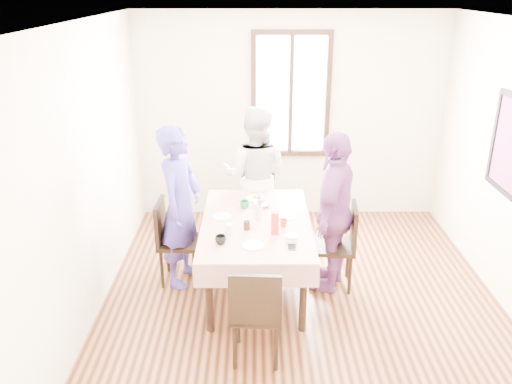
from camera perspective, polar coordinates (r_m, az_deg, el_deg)
ground at (r=5.42m, az=4.92°, el=-11.87°), size 4.50×4.50×0.00m
back_wall at (r=6.95m, az=3.74°, el=8.06°), size 4.00×0.00×4.00m
window_frame at (r=6.87m, az=3.81°, el=10.46°), size 1.02×0.06×1.62m
window_pane at (r=6.88m, az=3.80°, el=10.47°), size 0.90×0.02×1.50m
art_poster at (r=5.57m, az=26.01°, el=4.52°), size 0.04×0.76×0.96m
dining_table at (r=5.46m, az=-0.00°, el=-6.89°), size 0.97×1.61×0.75m
tablecloth at (r=5.29m, az=-0.00°, el=-3.26°), size 1.09×1.73×0.01m
chair_left at (r=5.61m, az=-8.32°, el=-5.37°), size 0.43×0.43×0.91m
chair_right at (r=5.53m, az=8.44°, el=-5.82°), size 0.46×0.46×0.91m
chair_far at (r=6.42m, az=-0.03°, el=-1.51°), size 0.48×0.48×0.91m
chair_near at (r=4.47m, az=0.04°, el=-12.81°), size 0.44×0.44×0.91m
person_left at (r=5.44m, az=-8.32°, el=-1.61°), size 0.56×0.71×1.71m
person_far at (r=6.26m, az=-0.03°, el=1.68°), size 0.93×0.79×1.69m
person_right at (r=5.36m, az=8.44°, el=-2.16°), size 0.76×1.07×1.68m
mug_black at (r=4.84m, az=-3.87°, el=-5.19°), size 0.11×0.11×0.08m
mug_flag at (r=5.17m, az=3.00°, el=-3.38°), size 0.12×0.12×0.08m
mug_green at (r=5.58m, az=-1.24°, el=-1.35°), size 0.10×0.10×0.08m
serving_bowl at (r=5.63m, az=0.73°, el=-1.33°), size 0.22×0.22×0.05m
juice_carton at (r=4.99m, az=2.07°, el=-3.37°), size 0.07×0.07×0.22m
butter_tub at (r=4.88m, az=3.89°, el=-5.13°), size 0.11×0.11×0.06m
jam_jar at (r=5.10m, az=-1.01°, el=-3.65°), size 0.06×0.06×0.09m
drinking_glass at (r=5.01m, az=-2.90°, el=-4.03°), size 0.07×0.07×0.10m
smartphone at (r=4.80m, az=3.91°, el=-5.94°), size 0.07×0.14×0.01m
flower_vase at (r=5.31m, az=0.32°, el=-2.20°), size 0.07×0.07×0.15m
plate_left at (r=5.39m, az=-3.72°, el=-2.67°), size 0.20×0.20×0.01m
plate_right at (r=5.40m, az=3.39°, el=-2.62°), size 0.20×0.20×0.01m
plate_far at (r=5.83m, az=-0.14°, el=-0.68°), size 0.20×0.20×0.01m
plate_near at (r=4.80m, az=-0.34°, el=-5.83°), size 0.20×0.20×0.01m
butter_lid at (r=4.86m, az=3.90°, el=-4.77°), size 0.12×0.12×0.01m
flower_bunch at (r=5.26m, az=0.32°, el=-0.97°), size 0.09×0.09×0.10m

